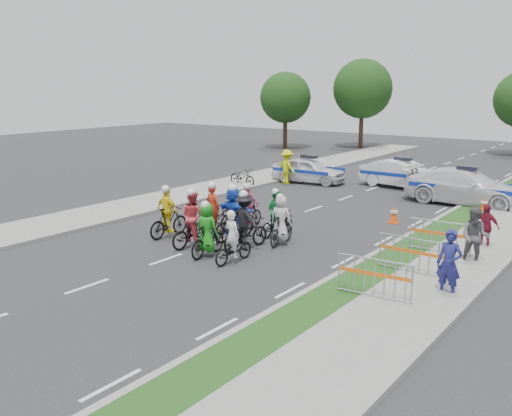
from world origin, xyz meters
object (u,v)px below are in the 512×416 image
Objects in this scene: barrier_0 at (374,280)px; rider_9 at (248,211)px; rider_5 at (234,217)px; tree_0 at (285,98)px; cone_1 at (484,205)px; rider_1 at (207,235)px; parked_bike at (242,177)px; spectator_0 at (449,264)px; rider_4 at (245,226)px; rider_7 at (281,225)px; police_car_2 at (466,187)px; cone_0 at (394,214)px; rider_2 at (194,225)px; barrier_1 at (411,257)px; rider_0 at (233,245)px; spectator_1 at (475,237)px; police_car_1 at (402,174)px; barrier_2 at (440,238)px; police_car_0 at (309,170)px; tree_3 at (363,89)px; rider_3 at (168,217)px; rider_6 at (214,217)px; marshal_hiviz at (287,167)px; rider_8 at (276,218)px.

rider_9 is at bearing 150.17° from barrier_0.
rider_5 is 28.97m from tree_0.
tree_0 reaches higher than cone_1.
parked_bike is at bearing -61.99° from rider_1.
spectator_0 is 17.24m from parked_bike.
rider_4 is 11.97m from parked_bike.
police_car_2 is at bearing -114.68° from rider_7.
cone_0 is at bearing -115.08° from rider_5.
rider_2 reaches higher than barrier_1.
rider_0 is at bearing -110.26° from cone_1.
tree_0 is (-21.89, 22.97, 3.29)m from spectator_1.
police_car_2 is (3.94, -2.25, 0.06)m from police_car_1.
tree_0 is at bearing 142.76° from cone_1.
tree_0 reaches higher than rider_0.
rider_5 is 1.00× the size of barrier_2.
police_car_0 is 0.55× the size of tree_3.
rider_0 is at bearing 166.68° from rider_3.
barrier_2 is 0.32× the size of tree_0.
rider_2 is at bearing 87.45° from rider_9.
tree_3 is (-16.89, 26.97, 3.99)m from spectator_1.
tree_0 is (-13.26, 24.83, 3.54)m from rider_6.
marshal_hiviz reaches higher than cone_0.
tree_0 is (-7.93, 16.19, 3.72)m from parked_bike.
rider_4 reaches higher than police_car_2.
rider_6 reaches higher than rider_3.
police_car_1 is at bearing -90.77° from rider_2.
rider_0 is 0.83× the size of barrier_1.
rider_6 is 2.27m from rider_8.
police_car_0 is at bearing -64.30° from rider_5.
cone_1 is at bearing -78.21° from parked_bike.
cone_1 is at bearing -106.90° from rider_4.
rider_8 is at bearing 166.53° from barrier_1.
parked_bike is at bearing 67.92° from marshal_hiviz.
rider_0 is 12.43m from cone_1.
marshal_hiviz is (-12.34, 8.65, 0.04)m from spectator_1.
rider_3 is 10.75m from parked_bike.
spectator_1 is (6.60, 2.65, 0.13)m from rider_4.
rider_2 is at bearing -74.00° from tree_3.
spectator_0 is at bearing -164.32° from police_car_2.
rider_2 is 1.13× the size of spectator_1.
rider_5 reaches higher than police_car_2.
cone_0 is at bearing 168.27° from police_car_2.
tree_0 is (-13.71, 26.39, 3.45)m from rider_2.
rider_8 is 0.28× the size of tree_0.
tree_3 is at bearing 120.63° from barrier_2.
rider_1 is at bearing -170.41° from police_car_0.
rider_4 reaches higher than barrier_0.
police_car_0 is 0.74× the size of police_car_2.
rider_8 is 7.31m from spectator_0.
tree_3 is (-2.93, 20.19, 4.42)m from parked_bike.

